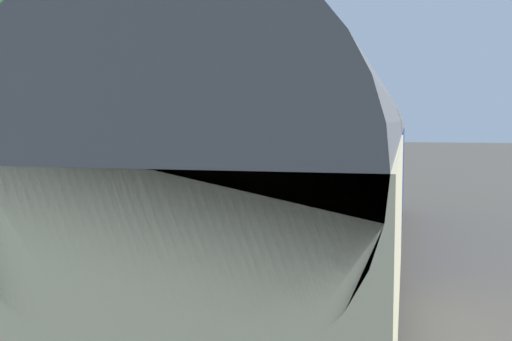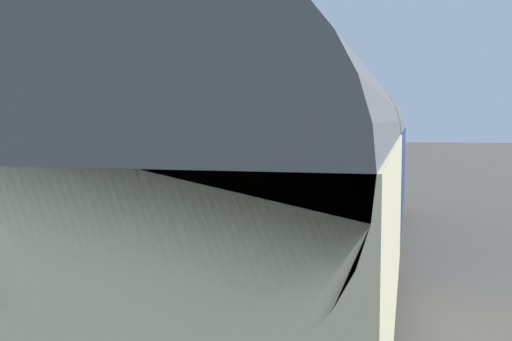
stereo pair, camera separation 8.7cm
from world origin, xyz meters
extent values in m
plane|color=#4C473F|center=(0.00, 0.00, 0.00)|extent=(160.00, 160.00, 0.00)
cube|color=gray|center=(0.00, 4.11, 0.48)|extent=(32.00, 6.21, 0.96)
cube|color=beige|center=(0.00, 1.18, 0.96)|extent=(32.00, 0.36, 0.02)
cube|color=gray|center=(0.00, -1.62, 0.07)|extent=(52.00, 0.08, 0.14)
cube|color=gray|center=(0.00, -0.18, 0.07)|extent=(52.00, 0.08, 0.14)
cube|color=black|center=(3.87, -0.90, 0.35)|extent=(9.42, 2.29, 0.70)
cube|color=navy|center=(3.87, -0.90, 1.85)|extent=(10.24, 2.70, 2.30)
cylinder|color=#515154|center=(3.87, -0.90, 3.00)|extent=(10.24, 2.65, 2.65)
cube|color=black|center=(3.87, 0.47, 2.14)|extent=(8.70, 0.03, 0.80)
cylinder|color=black|center=(6.94, -0.90, 0.35)|extent=(0.70, 2.16, 0.70)
cylinder|color=black|center=(0.80, -0.90, 0.35)|extent=(0.70, 2.16, 0.70)
cube|color=black|center=(9.01, -0.90, 2.25)|extent=(0.04, 2.16, 0.90)
cylinder|color=#F2EDCC|center=(9.03, -0.90, 1.27)|extent=(0.06, 0.24, 0.24)
cube|color=red|center=(9.07, -0.90, 0.82)|extent=(0.16, 2.56, 0.24)
cube|color=beige|center=(-6.13, -0.90, 1.85)|extent=(8.77, 2.70, 2.30)
cylinder|color=#515154|center=(-6.13, -0.90, 3.00)|extent=(8.77, 2.65, 2.65)
cube|color=black|center=(-6.13, 0.47, 2.14)|extent=(7.45, 0.03, 0.80)
cylinder|color=black|center=(-3.50, -0.90, 0.35)|extent=(0.70, 2.16, 0.70)
cube|color=silver|center=(-0.24, 5.01, 2.45)|extent=(5.56, 3.25, 2.98)
cube|color=#38383F|center=(-0.24, 4.20, 4.71)|extent=(6.06, 1.87, 1.80)
cube|color=#38383F|center=(-0.24, 5.82, 4.71)|extent=(6.06, 1.87, 1.80)
cylinder|color=#38383F|center=(-0.24, 5.01, 5.49)|extent=(6.06, 0.16, 0.16)
cube|color=brown|center=(-2.16, 5.01, 5.03)|extent=(0.56, 0.56, 2.19)
cube|color=teal|center=(-0.64, 3.36, 2.01)|extent=(0.90, 0.06, 2.10)
cube|color=teal|center=(-2.04, 3.36, 2.66)|extent=(0.80, 0.05, 1.10)
cube|color=teal|center=(0.76, 3.36, 2.66)|extent=(0.80, 0.05, 1.10)
cube|color=brown|center=(-6.10, 3.29, 1.41)|extent=(1.41, 0.42, 0.06)
cube|color=brown|center=(-6.09, 3.11, 1.64)|extent=(1.40, 0.13, 0.40)
cube|color=black|center=(-5.54, 3.30, 1.18)|extent=(0.07, 0.36, 0.44)
cube|color=brown|center=(7.06, 3.27, 1.41)|extent=(1.40, 0.42, 0.06)
cube|color=brown|center=(7.06, 3.09, 1.64)|extent=(1.40, 0.12, 0.40)
cube|color=black|center=(6.50, 3.27, 1.18)|extent=(0.06, 0.36, 0.44)
cube|color=black|center=(7.62, 3.28, 1.18)|extent=(0.06, 0.36, 0.44)
cube|color=brown|center=(9.26, 3.36, 1.41)|extent=(1.42, 0.47, 0.06)
cube|color=brown|center=(9.26, 3.18, 1.64)|extent=(1.40, 0.17, 0.40)
cube|color=black|center=(8.70, 3.33, 1.18)|extent=(0.08, 0.36, 0.44)
cube|color=black|center=(9.81, 3.39, 1.18)|extent=(0.08, 0.36, 0.44)
cylinder|color=black|center=(4.35, 5.78, 1.14)|extent=(0.49, 0.49, 0.37)
ellipsoid|color=#3D8438|center=(4.35, 5.78, 1.51)|extent=(0.52, 0.52, 0.45)
cylinder|color=gray|center=(2.53, 1.85, 1.15)|extent=(0.51, 0.51, 0.38)
ellipsoid|color=#4C8C2D|center=(2.53, 1.85, 1.59)|extent=(0.72, 0.72, 0.70)
cone|color=#EE1B5E|center=(2.53, 1.85, 1.84)|extent=(0.13, 0.13, 0.29)
cylinder|color=gray|center=(8.63, 5.63, 1.15)|extent=(0.50, 0.50, 0.38)
ellipsoid|color=#4C8C2D|center=(8.63, 5.63, 1.55)|extent=(0.60, 0.60, 0.60)
cone|color=#E1553B|center=(8.63, 5.63, 1.76)|extent=(0.12, 0.12, 0.24)
cylinder|color=teal|center=(9.64, 5.01, 1.15)|extent=(0.49, 0.49, 0.38)
ellipsoid|color=#3D8438|center=(9.64, 5.01, 1.55)|extent=(0.61, 0.61, 0.53)
cylinder|color=black|center=(10.70, 4.88, 1.16)|extent=(0.49, 0.49, 0.42)
ellipsoid|color=olive|center=(10.70, 4.88, 1.60)|extent=(0.64, 0.64, 0.51)
cylinder|color=black|center=(5.27, 1.78, 2.37)|extent=(0.10, 0.10, 2.82)
cylinder|color=black|center=(5.27, 1.78, 3.63)|extent=(0.05, 0.50, 0.05)
cube|color=beige|center=(5.27, 1.78, 3.92)|extent=(0.24, 0.24, 0.32)
cone|color=black|center=(5.27, 1.78, 4.14)|extent=(0.32, 0.32, 0.14)
cylinder|color=black|center=(-1.52, 2.01, 1.51)|extent=(0.06, 0.06, 1.10)
cylinder|color=black|center=(-0.92, 2.01, 1.51)|extent=(0.06, 0.06, 1.10)
cube|color=maroon|center=(-1.22, 2.01, 2.28)|extent=(0.90, 0.06, 0.44)
cube|color=black|center=(-1.22, 2.01, 2.28)|extent=(0.96, 0.03, 0.50)
cylinder|color=#4C3828|center=(3.95, 9.34, 1.78)|extent=(0.36, 0.36, 3.57)
ellipsoid|color=#2D7233|center=(3.95, 9.34, 5.30)|extent=(5.13, 4.83, 4.95)
cylinder|color=#4C3828|center=(7.43, 10.35, 1.56)|extent=(0.24, 0.24, 3.13)
ellipsoid|color=#4C8C2D|center=(7.43, 10.35, 5.13)|extent=(4.74, 4.59, 5.71)
camera|label=1|loc=(-13.69, -2.29, 3.27)|focal=42.96mm
camera|label=2|loc=(-13.67, -2.38, 3.27)|focal=42.96mm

